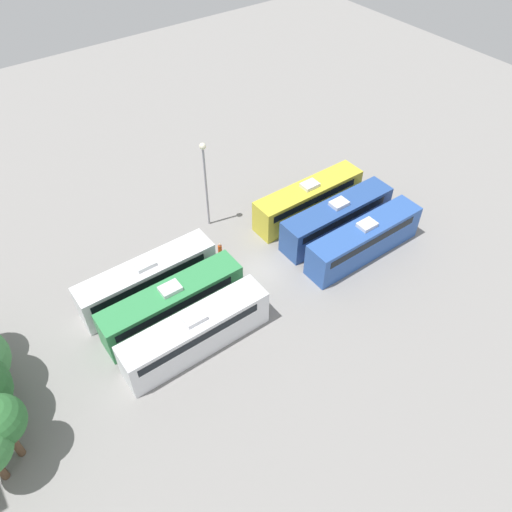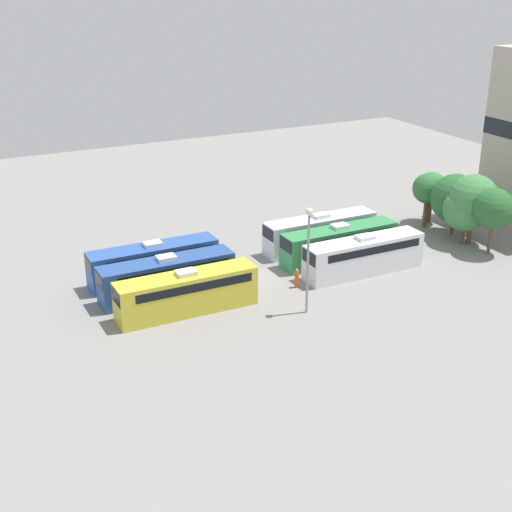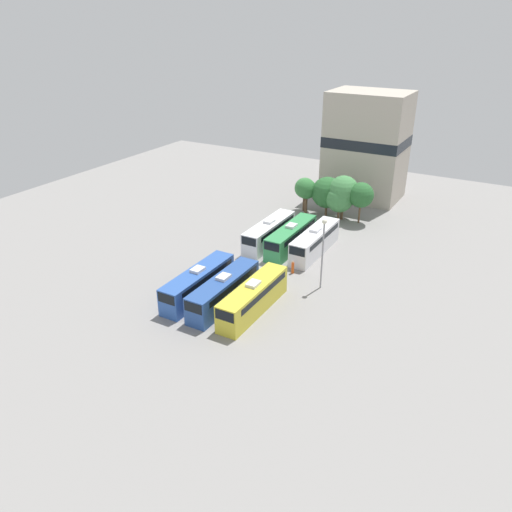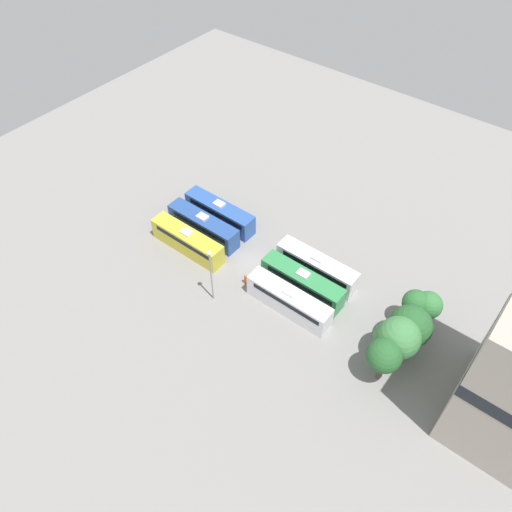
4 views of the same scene
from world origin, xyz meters
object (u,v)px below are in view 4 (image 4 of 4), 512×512
object	(u,v)px
tree_1	(415,303)
bus_5	(289,300)
bus_1	(204,225)
light_pole	(210,268)
worker_person	(245,279)
tree_3	(393,338)
tree_2	(410,326)
tree_4	(399,338)
bus_2	(188,241)
tree_0	(428,305)
tree_5	(384,356)
bus_4	(302,282)
bus_3	(317,266)
bus_0	(220,212)

from	to	relation	value
tree_1	bus_5	bearing A→B (deg)	-60.69
bus_1	light_pole	bearing A→B (deg)	47.75
worker_person	tree_3	bearing A→B (deg)	94.71
tree_2	tree_4	size ratio (longest dim) A/B	0.91
bus_2	tree_3	bearing A→B (deg)	93.39
tree_0	tree_5	bearing A→B (deg)	-4.16
bus_4	tree_4	size ratio (longest dim) A/B	1.62
bus_5	tree_4	bearing A→B (deg)	95.50
bus_1	tree_0	size ratio (longest dim) A/B	2.05
light_pole	worker_person	bearing A→B (deg)	159.55
bus_4	tree_4	distance (m)	14.79
worker_person	tree_4	bearing A→B (deg)	93.77
bus_3	tree_4	distance (m)	15.70
bus_2	bus_5	bearing A→B (deg)	90.61
bus_2	bus_3	bearing A→B (deg)	112.79
bus_2	tree_4	bearing A→B (deg)	92.79
light_pole	tree_5	distance (m)	22.81
bus_0	bus_5	bearing A→B (deg)	68.21
bus_1	worker_person	world-z (taller)	bus_1
tree_3	tree_4	distance (m)	1.32
bus_2	worker_person	bearing A→B (deg)	90.78
bus_3	tree_5	distance (m)	16.82
bus_4	tree_3	distance (m)	13.90
tree_0	tree_4	xyz separation A→B (m)	(6.95, -0.51, 0.78)
tree_0	tree_4	bearing A→B (deg)	-4.21
bus_4	worker_person	world-z (taller)	bus_4
bus_5	bus_2	bearing A→B (deg)	-89.39
bus_0	tree_5	world-z (taller)	tree_5
bus_4	tree_2	world-z (taller)	tree_2
bus_0	bus_1	world-z (taller)	same
bus_1	worker_person	size ratio (longest dim) A/B	6.67
bus_3	light_pole	bearing A→B (deg)	-35.92
light_pole	tree_0	bearing A→B (deg)	119.05
bus_3	tree_5	world-z (taller)	tree_5
bus_0	tree_5	xyz separation A→B (m)	(8.75, 31.50, 2.83)
tree_0	tree_2	distance (m)	4.14
bus_3	tree_2	world-z (taller)	tree_2
tree_0	tree_3	bearing A→B (deg)	-10.16
bus_3	tree_4	size ratio (longest dim) A/B	1.62
tree_4	bus_2	bearing A→B (deg)	-87.21
bus_2	tree_5	distance (m)	31.39
bus_0	tree_4	distance (m)	32.37
tree_3	tree_4	world-z (taller)	tree_4
tree_5	bus_1	bearing A→B (deg)	-99.29
bus_5	tree_3	size ratio (longest dim) A/B	1.99
bus_4	bus_5	world-z (taller)	same
tree_4	tree_5	world-z (taller)	tree_4
bus_3	worker_person	world-z (taller)	bus_3
bus_3	tree_2	size ratio (longest dim) A/B	1.79
bus_0	bus_3	xyz separation A→B (m)	(0.10, 17.36, 0.00)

